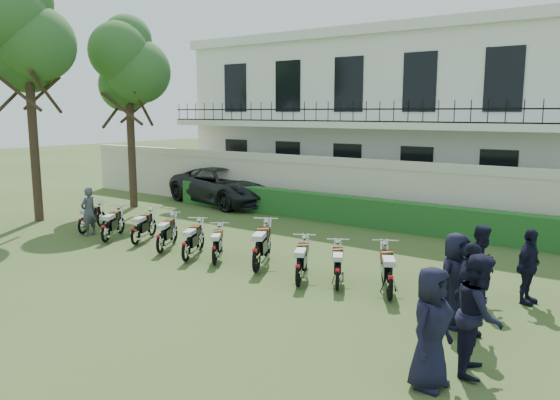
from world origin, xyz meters
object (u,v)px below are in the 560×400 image
Objects in this scene: tree_west_near at (128,65)px; motorcycle_8 at (337,273)px; inspector at (89,212)px; motorcycle_4 at (186,246)px; motorcycle_2 at (135,231)px; motorcycle_7 at (298,268)px; officer_5 at (528,266)px; officer_1 at (479,314)px; motorcycle_1 at (105,229)px; tree_west_mid at (27,35)px; suv at (225,186)px; officer_0 at (431,328)px; motorcycle_0 at (83,222)px; officer_4 at (482,264)px; motorcycle_6 at (256,253)px; motorcycle_9 at (390,280)px; officer_2 at (469,291)px; motorcycle_5 at (214,250)px; officer_3 at (455,280)px.

tree_west_near is 14.39m from motorcycle_8.
motorcycle_4 is at bearing 77.34° from inspector.
motorcycle_2 is 2.36m from inspector.
officer_5 reaches higher than motorcycle_7.
officer_1 reaches higher than motorcycle_8.
tree_west_near reaches higher than officer_5.
motorcycle_1 is 7.21m from motorcycle_7.
tree_west_mid reaches higher than motorcycle_1.
motorcycle_4 is at bearing -32.96° from motorcycle_1.
suv is 3.14× the size of officer_0.
officer_5 reaches higher than motorcycle_0.
officer_0 reaches higher than inspector.
officer_4 reaches higher than motorcycle_1.
officer_4 is (5.13, 1.21, 0.30)m from motorcycle_6.
suv is at bearing 116.20° from motorcycle_9.
motorcycle_9 is 2.15m from officer_2.
motorcycle_0 is 9.67m from motorcycle_8.
suv reaches higher than motorcycle_1.
officer_4 is at bearing 2.32° from tree_west_mid.
motorcycle_8 is at bearing 81.85° from officer_2.
motorcycle_8 is (8.06, 0.20, -0.02)m from motorcycle_1.
motorcycle_4 is (8.54, -0.89, -6.21)m from tree_west_mid.
motorcycle_7 is 1.06× the size of inspector.
tree_west_near is (0.50, 4.00, -0.78)m from tree_west_mid.
officer_0 is at bearing -170.64° from officer_2.
motorcycle_0 reaches higher than motorcycle_5.
officer_4 reaches higher than motorcycle_0.
motorcycle_8 reaches higher than motorcycle_0.
motorcycle_5 is 0.25× the size of suv.
tree_west_near is 4.57× the size of motorcycle_9.
motorcycle_1 is at bearing 67.49° from inspector.
officer_5 is at bearing -5.55° from officer_3.
motorcycle_6 is 1.12× the size of officer_2.
inspector is 13.12m from officer_5.
officer_2 is 2.09m from officer_4.
motorcycle_0 is 0.28× the size of suv.
motorcycle_1 is 0.83× the size of motorcycle_6.
motorcycle_7 is 1.01× the size of officer_4.
officer_4 is at bearing 130.40° from officer_5.
motorcycle_8 is at bearing -6.73° from motorcycle_7.
motorcycle_6 is at bearing -18.28° from motorcycle_4.
motorcycle_2 is at bearing 149.19° from motorcycle_9.
officer_4 is at bearing -6.26° from motorcycle_8.
motorcycle_0 is at bearing 150.93° from motorcycle_7.
officer_4 is at bearing -23.73° from motorcycle_1.
motorcycle_7 reaches higher than motorcycle_2.
officer_2 is (4.02, -0.55, 0.41)m from motorcycle_7.
motorcycle_1 is 10.97m from officer_4.
officer_5 is at bearing 89.48° from inspector.
motorcycle_4 is (5.20, -0.43, 0.03)m from motorcycle_0.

